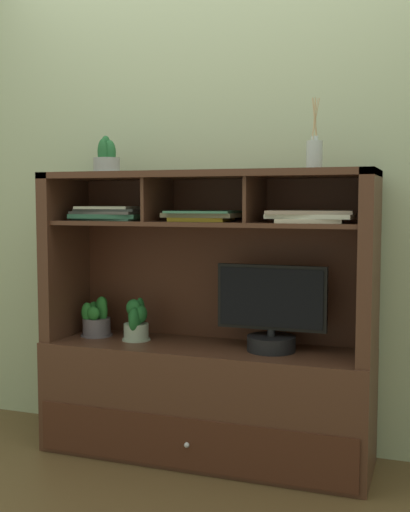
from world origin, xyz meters
The scene contains 11 objects.
floor_plane centered at (0.00, 0.00, -0.01)m, with size 6.00×6.00×0.02m, color brown.
back_wall centered at (0.00, 0.25, 1.40)m, with size 6.00×0.02×2.80m, color #A3B28B.
media_console centered at (0.00, 0.01, 0.42)m, with size 1.55×0.47×1.34m.
tv_monitor centered at (0.32, 0.00, 0.69)m, with size 0.50×0.22×0.39m.
potted_orchid centered at (-0.35, 0.00, 0.62)m, with size 0.14×0.14×0.21m.
potted_fern centered at (-0.59, 0.03, 0.61)m, with size 0.16×0.16×0.20m.
magazine_stack_left centered at (-0.01, -0.02, 1.14)m, with size 0.35×0.27×0.05m.
magazine_stack_centre centered at (0.49, -0.05, 1.14)m, with size 0.38×0.26×0.05m.
magazine_stack_right centered at (-0.49, 0.01, 1.15)m, with size 0.36×0.25×0.07m.
diffuser_bottle centered at (0.50, -0.01, 1.41)m, with size 0.07×0.07×0.31m.
potted_succulent centered at (-0.50, -0.01, 1.40)m, with size 0.15×0.15×0.18m.
Camera 1 is at (1.00, -2.81, 1.21)m, focal length 45.34 mm.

